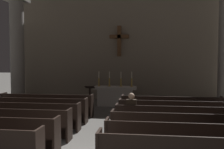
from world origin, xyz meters
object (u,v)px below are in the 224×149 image
object	(u,v)px
pew_left_row_4	(23,115)
pew_left_row_6	(47,105)
pew_right_row_6	(171,108)
candlestick_outer_right	(132,82)
candlestick_outer_left	(99,81)
candlestick_inner_right	(121,82)
pew_right_row_4	(178,120)
candlestick_inner_left	(109,81)
lone_worshipper	(132,112)
pew_right_row_3	(182,129)
pew_right_row_5	(174,113)
altar	(115,96)
pew_right_row_2	(189,141)
lectern	(90,98)
pew_left_row_3	(6,123)
pew_left_row_5	(36,110)
column_left_third	(17,52)

from	to	relation	value
pew_left_row_4	pew_left_row_6	world-z (taller)	same
pew_right_row_6	candlestick_outer_right	bearing A→B (deg)	121.85
candlestick_outer_left	candlestick_inner_right	world-z (taller)	same
pew_right_row_4	candlestick_inner_left	xyz separation A→B (m)	(-2.89, 4.97, 0.78)
candlestick_inner_left	lone_worshipper	world-z (taller)	candlestick_inner_left
pew_right_row_4	pew_left_row_6	bearing A→B (deg)	157.36
pew_left_row_4	pew_right_row_6	world-z (taller)	same
pew_right_row_3	candlestick_outer_left	world-z (taller)	candlestick_outer_left
pew_right_row_5	pew_right_row_4	bearing A→B (deg)	-90.00
pew_right_row_3	candlestick_inner_right	world-z (taller)	candlestick_inner_right
pew_right_row_6	pew_left_row_4	bearing A→B (deg)	-157.36
altar	candlestick_outer_right	distance (m)	1.12
pew_right_row_3	pew_right_row_5	world-z (taller)	same
pew_right_row_2	lectern	xyz separation A→B (m)	(-3.66, 5.93, 0.07)
pew_right_row_6	lone_worshipper	xyz separation A→B (m)	(-1.47, -2.12, 0.22)
pew_right_row_4	lectern	bearing A→B (deg)	134.20
altar	pew_left_row_3	bearing A→B (deg)	-113.20
pew_left_row_5	pew_left_row_6	size ratio (longest dim) A/B	1.00
column_left_third	altar	world-z (taller)	column_left_third
pew_right_row_5	column_left_third	distance (m)	9.57
pew_left_row_5	pew_right_row_5	distance (m)	5.18
pew_right_row_2	candlestick_inner_right	size ratio (longest dim) A/B	5.20
candlestick_inner_left	candlestick_inner_right	world-z (taller)	same
pew_right_row_2	pew_left_row_5	bearing A→B (deg)	147.96
pew_right_row_4	pew_right_row_2	bearing A→B (deg)	-90.00
pew_right_row_5	lectern	xyz separation A→B (m)	(-3.66, 2.68, 0.07)
candlestick_outer_right	candlestick_inner_left	bearing A→B (deg)	180.00
candlestick_inner_left	pew_right_row_2	bearing A→B (deg)	-67.92
pew_left_row_3	pew_right_row_3	xyz separation A→B (m)	(5.18, 0.00, 0.00)
lectern	candlestick_inner_left	bearing A→B (deg)	57.32
pew_right_row_5	candlestick_outer_left	distance (m)	5.25
column_left_third	lone_worshipper	xyz separation A→B (m)	(6.70, -5.45, -2.11)
candlestick_inner_right	lectern	xyz separation A→B (m)	(-1.37, -1.20, -0.71)
pew_left_row_5	lectern	world-z (taller)	lectern
pew_left_row_5	candlestick_outer_left	bearing A→B (deg)	65.85
pew_right_row_3	candlestick_inner_left	world-z (taller)	candlestick_inner_left
pew_left_row_5	pew_right_row_4	world-z (taller)	same
pew_right_row_5	pew_right_row_6	distance (m)	1.08
column_left_third	candlestick_outer_left	distance (m)	5.00
pew_left_row_4	lone_worshipper	world-z (taller)	lone_worshipper
pew_left_row_5	pew_left_row_6	xyz separation A→B (m)	(0.00, 1.08, 0.00)
candlestick_inner_right	candlestick_outer_right	bearing A→B (deg)	0.00
pew_right_row_4	candlestick_outer_left	xyz separation A→B (m)	(-3.44, 4.97, 0.78)
candlestick_outer_left	pew_left_row_3	bearing A→B (deg)	-106.07
column_left_third	lone_worshipper	size ratio (longest dim) A/B	4.37
candlestick_outer_left	candlestick_inner_left	world-z (taller)	same
column_left_third	lone_worshipper	bearing A→B (deg)	-39.16
pew_right_row_4	pew_right_row_5	world-z (taller)	same
pew_left_row_3	pew_right_row_6	bearing A→B (deg)	32.04
pew_right_row_5	pew_left_row_6	bearing A→B (deg)	168.22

